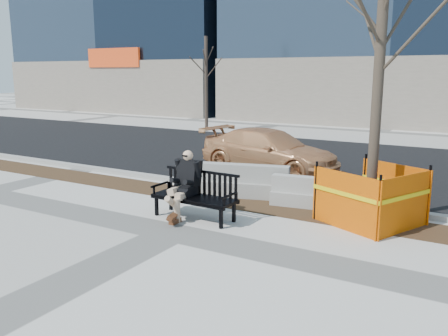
{
  "coord_description": "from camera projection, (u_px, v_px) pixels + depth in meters",
  "views": [
    {
      "loc": [
        5.37,
        -7.17,
        3.15
      ],
      "look_at": [
        0.28,
        1.57,
        1.07
      ],
      "focal_mm": 37.46,
      "sensor_mm": 36.0,
      "label": 1
    }
  ],
  "objects": [
    {
      "name": "far_tree_left",
      "position": [
        207.0,
        130.0,
        25.87
      ],
      "size": [
        2.57,
        2.57,
        5.43
      ],
      "primitive_type": null,
      "rotation": [
        0.0,
        0.0,
        -0.34
      ],
      "color": "#46372D",
      "rests_on": "ground"
    },
    {
      "name": "jersey_barrier_right",
      "position": [
        325.0,
        209.0,
        10.97
      ],
      "size": [
        2.61,
        0.88,
        0.74
      ],
      "primitive_type": null,
      "rotation": [
        0.0,
        0.0,
        0.15
      ],
      "color": "#A19F97",
      "rests_on": "ground"
    },
    {
      "name": "bench",
      "position": [
        194.0,
        218.0,
        10.23
      ],
      "size": [
        1.98,
        0.76,
        1.04
      ],
      "primitive_type": null,
      "rotation": [
        0.0,
        0.0,
        -0.03
      ],
      "color": "black",
      "rests_on": "ground"
    },
    {
      "name": "mulch_strip",
      "position": [
        235.0,
        202.0,
        11.55
      ],
      "size": [
        40.0,
        1.2,
        0.02
      ],
      "primitive_type": "cube",
      "color": "#47301C",
      "rests_on": "ground"
    },
    {
      "name": "jersey_barrier_left",
      "position": [
        232.0,
        196.0,
        12.13
      ],
      "size": [
        3.01,
        1.36,
        0.85
      ],
      "primitive_type": null,
      "rotation": [
        0.0,
        0.0,
        0.27
      ],
      "color": "#9A9790",
      "rests_on": "ground"
    },
    {
      "name": "ground",
      "position": [
        173.0,
        232.0,
        9.35
      ],
      "size": [
        120.0,
        120.0,
        0.0
      ],
      "primitive_type": "plane",
      "color": "beige",
      "rests_on": "ground"
    },
    {
      "name": "curb",
      "position": [
        253.0,
        191.0,
        12.34
      ],
      "size": [
        60.0,
        0.25,
        0.12
      ],
      "primitive_type": "cube",
      "color": "#9E9B93",
      "rests_on": "ground"
    },
    {
      "name": "asphalt_street",
      "position": [
        318.0,
        161.0,
        16.8
      ],
      "size": [
        60.0,
        10.4,
        0.01
      ],
      "primitive_type": "cube",
      "color": "black",
      "rests_on": "ground"
    },
    {
      "name": "tree_fence",
      "position": [
        369.0,
        222.0,
        9.96
      ],
      "size": [
        3.43,
        3.43,
        6.45
      ],
      "primitive_type": null,
      "rotation": [
        0.0,
        0.0,
        -0.43
      ],
      "color": "#FF6800",
      "rests_on": "ground"
    },
    {
      "name": "sedan",
      "position": [
        269.0,
        172.0,
        15.03
      ],
      "size": [
        4.91,
        2.59,
        1.36
      ],
      "primitive_type": "imported",
      "rotation": [
        0.0,
        0.0,
        1.42
      ],
      "color": "tan",
      "rests_on": "ground"
    },
    {
      "name": "seated_man",
      "position": [
        186.0,
        216.0,
        10.42
      ],
      "size": [
        0.66,
        1.06,
        1.46
      ],
      "primitive_type": null,
      "rotation": [
        0.0,
        0.0,
        -0.03
      ],
      "color": "black",
      "rests_on": "ground"
    }
  ]
}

